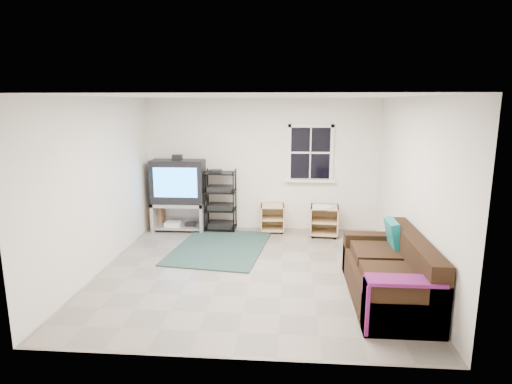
# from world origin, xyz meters

# --- Properties ---
(room) EXTENTS (4.60, 4.62, 4.60)m
(room) POSITION_xyz_m (0.95, 2.27, 1.48)
(room) COLOR gray
(room) RESTS_ON ground
(tv_unit) EXTENTS (1.03, 0.52, 1.52)m
(tv_unit) POSITION_xyz_m (-1.63, 2.02, 0.83)
(tv_unit) COLOR #96969D
(tv_unit) RESTS_ON ground
(av_rack) EXTENTS (0.61, 0.44, 1.22)m
(av_rack) POSITION_xyz_m (-0.81, 2.06, 0.53)
(av_rack) COLOR black
(av_rack) RESTS_ON ground
(side_table_left) EXTENTS (0.48, 0.48, 0.53)m
(side_table_left) POSITION_xyz_m (0.22, 2.09, 0.28)
(side_table_left) COLOR tan
(side_table_left) RESTS_ON ground
(side_table_right) EXTENTS (0.56, 0.57, 0.60)m
(side_table_right) POSITION_xyz_m (1.23, 1.89, 0.34)
(side_table_right) COLOR tan
(side_table_right) RESTS_ON ground
(sofa) EXTENTS (0.89, 2.02, 0.92)m
(sofa) POSITION_xyz_m (1.87, -0.82, 0.33)
(sofa) COLOR black
(sofa) RESTS_ON ground
(shag_rug) EXTENTS (1.74, 2.23, 0.02)m
(shag_rug) POSITION_xyz_m (-0.65, 0.98, 0.01)
(shag_rug) COLOR black
(shag_rug) RESTS_ON ground
(paper_bag) EXTENTS (0.32, 0.22, 0.43)m
(paper_bag) POSITION_xyz_m (-2.15, 2.15, 0.21)
(paper_bag) COLOR #A07748
(paper_bag) RESTS_ON ground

